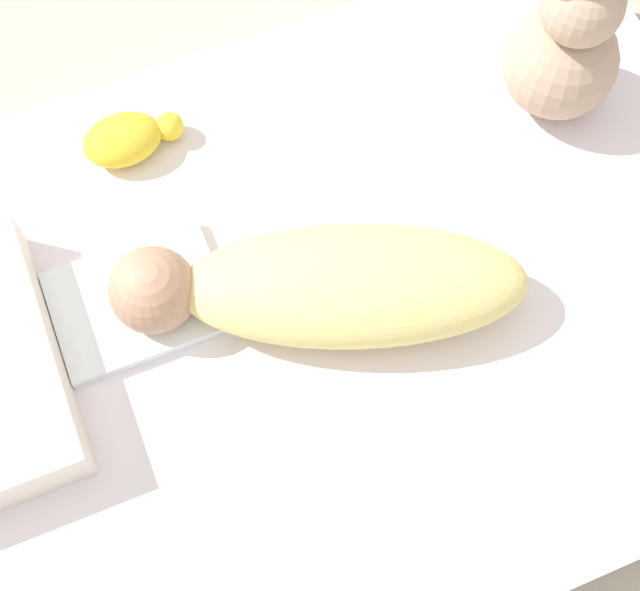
% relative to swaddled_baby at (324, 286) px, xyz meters
% --- Properties ---
extents(ground_plane, '(12.00, 12.00, 0.00)m').
position_rel_swaddled_baby_xyz_m(ground_plane, '(-0.06, 0.00, -0.23)').
color(ground_plane, '#B2A893').
extents(bed_mattress, '(1.50, 0.99, 0.17)m').
position_rel_swaddled_baby_xyz_m(bed_mattress, '(-0.06, 0.00, -0.15)').
color(bed_mattress, white).
rests_on(bed_mattress, ground_plane).
extents(burp_cloth, '(0.25, 0.18, 0.02)m').
position_rel_swaddled_baby_xyz_m(burp_cloth, '(-0.25, 0.10, -0.05)').
color(burp_cloth, white).
rests_on(burp_cloth, bed_mattress).
extents(swaddled_baby, '(0.59, 0.35, 0.13)m').
position_rel_swaddled_baby_xyz_m(swaddled_baby, '(0.00, 0.00, 0.00)').
color(swaddled_baby, '#EFDB7F').
rests_on(swaddled_baby, bed_mattress).
extents(bunny_plush, '(0.18, 0.18, 0.33)m').
position_rel_swaddled_baby_xyz_m(bunny_plush, '(0.47, 0.20, 0.06)').
color(bunny_plush, tan).
rests_on(bunny_plush, bed_mattress).
extents(turtle_plush, '(0.16, 0.09, 0.06)m').
position_rel_swaddled_baby_xyz_m(turtle_plush, '(-0.18, 0.36, -0.03)').
color(turtle_plush, yellow).
rests_on(turtle_plush, bed_mattress).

